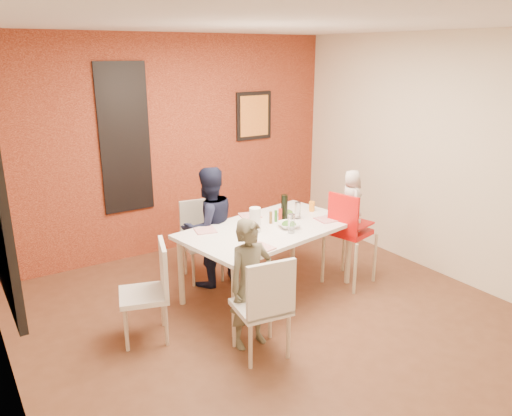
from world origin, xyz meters
TOP-DOWN VIEW (x-y plane):
  - ground at (0.00, 0.00)m, footprint 4.50×4.50m
  - ceiling at (0.00, 0.00)m, footprint 4.50×4.50m
  - wall_back at (0.00, 2.25)m, footprint 4.50×0.02m
  - wall_right at (2.25, 0.00)m, footprint 0.02×4.50m
  - brick_accent_wall at (0.00, 2.23)m, footprint 4.50×0.02m
  - glassblock_strip at (-0.60, 2.21)m, footprint 0.55×0.03m
  - glassblock_surround at (-0.60, 2.21)m, footprint 0.60×0.03m
  - art_print_frame at (1.20, 2.21)m, footprint 0.54×0.03m
  - art_print_canvas at (1.20, 2.19)m, footprint 0.44×0.01m
  - dining_table at (0.27, 0.48)m, footprint 1.94×1.29m
  - chair_near at (-0.42, -0.48)m, footprint 0.48×0.48m
  - chair_far at (-0.12, 1.27)m, footprint 0.47×0.47m
  - chair_left at (-1.07, 0.33)m, footprint 0.52×0.52m
  - high_chair at (1.13, 0.20)m, footprint 0.54×0.54m
  - child_near at (-0.41, -0.24)m, footprint 0.43×0.29m
  - child_far at (-0.13, 1.03)m, footprint 0.68×0.54m
  - toddler at (1.16, 0.22)m, footprint 0.31×0.38m
  - plate_near_left at (-0.14, 0.04)m, footprint 0.27×0.27m
  - plate_far_mid at (0.30, 0.89)m, footprint 0.27×0.27m
  - plate_near_right at (0.93, 0.33)m, footprint 0.24×0.24m
  - plate_far_left at (-0.33, 0.73)m, footprint 0.24×0.24m
  - salad_bowl_a at (0.44, 0.36)m, footprint 0.28×0.28m
  - salad_bowl_b at (0.64, 0.67)m, footprint 0.22×0.22m
  - wine_bottle at (0.56, 0.60)m, footprint 0.07×0.07m
  - wine_glass_a at (0.36, 0.22)m, footprint 0.07×0.07m
  - wine_glass_b at (0.69, 0.54)m, footprint 0.06×0.06m
  - paper_towel_roll at (0.08, 0.44)m, footprint 0.11×0.11m
  - condiment_red at (0.46, 0.54)m, footprint 0.04×0.04m
  - condiment_green at (0.43, 0.58)m, footprint 0.03×0.03m
  - condiment_brown at (0.35, 0.56)m, footprint 0.03×0.03m
  - sippy_cup at (0.99, 0.66)m, footprint 0.06×0.06m

SIDE VIEW (x-z plane):
  - ground at x=0.00m, z-range 0.00..0.00m
  - chair_far at x=-0.12m, z-range 0.05..0.93m
  - chair_left at x=-1.07m, z-range 0.05..0.95m
  - chair_near at x=-0.42m, z-range 0.05..0.97m
  - child_near at x=-0.41m, z-range 0.00..1.16m
  - high_chair at x=1.13m, z-range 0.11..1.16m
  - child_far at x=-0.13m, z-range 0.00..1.32m
  - dining_table at x=0.27m, z-range 0.31..1.06m
  - plate_far_left at x=-0.33m, z-range 0.75..0.76m
  - plate_near_right at x=0.93m, z-range 0.75..0.76m
  - plate_far_mid at x=0.30m, z-range 0.75..0.76m
  - plate_near_left at x=-0.14m, z-range 0.75..0.76m
  - salad_bowl_b at x=0.64m, z-range 0.75..0.80m
  - salad_bowl_a at x=0.44m, z-range 0.75..0.80m
  - sippy_cup at x=0.99m, z-range 0.75..0.86m
  - condiment_green at x=0.43m, z-range 0.75..0.87m
  - condiment_brown at x=0.35m, z-range 0.75..0.88m
  - condiment_red at x=0.46m, z-range 0.75..0.90m
  - wine_glass_b at x=0.69m, z-range 0.75..0.93m
  - wine_glass_a at x=0.36m, z-range 0.75..0.95m
  - paper_towel_roll at x=0.08m, z-range 0.75..1.00m
  - wine_bottle at x=0.56m, z-range 0.75..1.02m
  - toddler at x=1.16m, z-range 0.62..1.29m
  - wall_back at x=0.00m, z-range 0.00..2.70m
  - wall_right at x=2.25m, z-range 0.00..2.70m
  - brick_accent_wall at x=0.00m, z-range 0.00..2.70m
  - glassblock_strip at x=-0.60m, z-range 0.65..2.35m
  - glassblock_surround at x=-0.60m, z-range 0.62..2.38m
  - art_print_frame at x=1.20m, z-range 1.33..1.97m
  - art_print_canvas at x=1.20m, z-range 1.38..1.92m
  - ceiling at x=0.00m, z-range 2.69..2.71m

